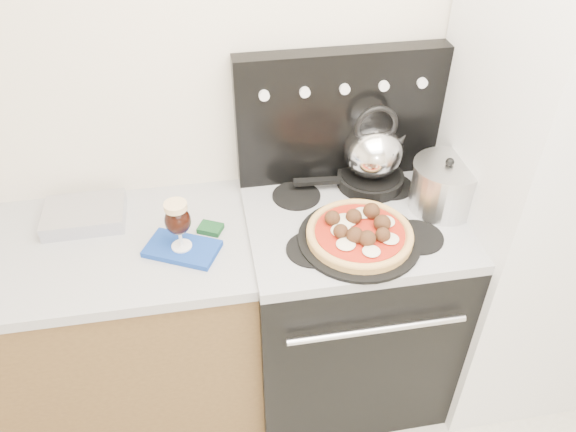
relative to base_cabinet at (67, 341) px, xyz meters
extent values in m
cube|color=beige|center=(1.02, 0.30, 0.82)|extent=(3.50, 0.01, 2.50)
cube|color=brown|center=(0.00, 0.00, 0.00)|extent=(1.45, 0.60, 0.86)
cube|color=#B0B0B2|center=(0.00, 0.00, 0.45)|extent=(1.48, 0.63, 0.04)
cube|color=black|center=(1.10, -0.02, 0.01)|extent=(0.76, 0.65, 0.88)
cube|color=#ADADB2|center=(1.10, -0.02, 0.47)|extent=(0.76, 0.65, 0.04)
cube|color=black|center=(1.10, 0.25, 0.74)|extent=(0.76, 0.08, 0.50)
cube|color=silver|center=(1.80, -0.05, 0.52)|extent=(0.64, 0.68, 1.90)
cube|color=white|center=(0.16, 0.14, 0.50)|extent=(0.28, 0.21, 0.06)
cube|color=#153996|center=(0.50, -0.08, 0.48)|extent=(0.28, 0.23, 0.02)
cylinder|color=black|center=(1.09, -0.16, 0.50)|extent=(0.45, 0.45, 0.01)
cylinder|color=black|center=(1.22, 0.15, 0.51)|extent=(0.27, 0.27, 0.04)
cylinder|color=silver|center=(1.43, -0.02, 0.57)|extent=(0.28, 0.28, 0.17)
camera|label=1|loc=(0.61, -1.51, 1.74)|focal=35.00mm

